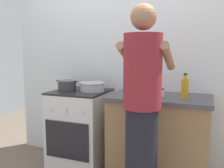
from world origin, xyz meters
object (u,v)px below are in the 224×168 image
at_px(spice_bottle, 162,93).
at_px(oil_bottle, 185,88).
at_px(stove_range, 81,129).
at_px(mixing_bowl, 92,86).
at_px(utensil_crock, 144,84).
at_px(pot, 67,86).
at_px(person, 142,113).

xyz_separation_m(spice_bottle, oil_bottle, (0.22, -0.05, 0.06)).
relative_size(spice_bottle, oil_bottle, 0.34).
distance_m(stove_range, mixing_bowl, 0.52).
bearing_deg(spice_bottle, utensil_crock, 141.64).
xyz_separation_m(pot, person, (1.01, -0.52, -0.10)).
height_order(stove_range, oil_bottle, oil_bottle).
height_order(mixing_bowl, person, person).
height_order(spice_bottle, person, person).
xyz_separation_m(mixing_bowl, utensil_crock, (0.56, 0.13, 0.04)).
bearing_deg(mixing_bowl, utensil_crock, 13.11).
relative_size(pot, person, 0.16).
relative_size(stove_range, oil_bottle, 3.72).
bearing_deg(utensil_crock, pot, -166.41).
bearing_deg(spice_bottle, oil_bottle, -11.72).
height_order(mixing_bowl, spice_bottle, mixing_bowl).
xyz_separation_m(stove_range, mixing_bowl, (0.14, 0.03, 0.50)).
xyz_separation_m(stove_range, oil_bottle, (1.14, -0.07, 0.55)).
xyz_separation_m(pot, spice_bottle, (1.07, 0.02, -0.02)).
bearing_deg(oil_bottle, utensil_crock, 153.26).
distance_m(spice_bottle, person, 0.55).
bearing_deg(person, utensil_crock, 102.93).
bearing_deg(stove_range, person, -33.16).
bearing_deg(oil_bottle, stove_range, 176.72).
relative_size(mixing_bowl, person, 0.17).
xyz_separation_m(mixing_bowl, person, (0.73, -0.59, -0.09)).
relative_size(pot, utensil_crock, 0.83).
distance_m(pot, mixing_bowl, 0.29).
xyz_separation_m(utensil_crock, spice_bottle, (0.23, -0.18, -0.05)).
xyz_separation_m(utensil_crock, person, (0.17, -0.72, -0.13)).
height_order(stove_range, mixing_bowl, mixing_bowl).
relative_size(utensil_crock, spice_bottle, 3.96).
height_order(pot, utensil_crock, utensil_crock).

